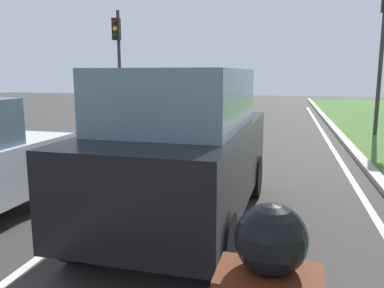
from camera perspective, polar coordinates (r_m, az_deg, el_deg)
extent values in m
plane|color=#383533|center=(11.49, 2.26, -0.95)|extent=(60.00, 60.00, 0.00)
cube|color=silver|center=(11.64, -1.12, -0.78)|extent=(0.12, 32.00, 0.01)
cube|color=silver|center=(11.38, 20.35, -1.68)|extent=(0.12, 32.00, 0.01)
cube|color=#9E9B93|center=(11.44, 22.85, -1.49)|extent=(0.24, 48.00, 0.12)
cube|color=black|center=(5.81, -1.11, -2.62)|extent=(2.05, 4.56, 1.10)
cube|color=slate|center=(5.54, -1.58, 6.67)|extent=(1.79, 2.75, 0.80)
cylinder|color=black|center=(7.62, -4.17, -3.80)|extent=(0.25, 0.77, 0.76)
cylinder|color=black|center=(7.24, 9.03, -4.64)|extent=(0.25, 0.77, 0.76)
cylinder|color=black|center=(4.98, -16.19, -11.92)|extent=(0.25, 0.77, 0.76)
cylinder|color=black|center=(4.38, 4.45, -14.67)|extent=(0.25, 0.77, 0.76)
cylinder|color=black|center=(7.08, -19.72, -5.98)|extent=(0.24, 0.65, 0.64)
cube|color=maroon|center=(12.65, -8.19, 3.19)|extent=(1.75, 3.75, 0.80)
cube|color=slate|center=(12.35, -8.74, 6.46)|extent=(1.54, 1.94, 0.68)
cylinder|color=black|center=(14.15, -8.96, 2.27)|extent=(0.24, 0.61, 0.60)
cylinder|color=black|center=(13.61, -3.14, 2.07)|extent=(0.24, 0.61, 0.60)
cylinder|color=black|center=(11.92, -13.86, 0.63)|extent=(0.24, 0.61, 0.60)
cylinder|color=black|center=(11.27, -7.12, 0.31)|extent=(0.24, 0.61, 0.60)
sphere|color=black|center=(1.56, 11.41, -13.39)|extent=(0.28, 0.28, 0.28)
cylinder|color=#2D2D2D|center=(15.37, 25.72, 10.81)|extent=(0.14, 0.14, 5.30)
cylinder|color=#2D2D2D|center=(17.60, -10.48, 10.70)|extent=(0.14, 0.14, 4.85)
cube|color=black|center=(17.51, -10.93, 16.06)|extent=(0.32, 0.24, 0.90)
sphere|color=#3F0F0F|center=(17.43, -11.14, 17.01)|extent=(0.20, 0.20, 0.20)
sphere|color=#F2AD19|center=(17.40, -11.11, 16.10)|extent=(0.20, 0.20, 0.20)
sphere|color=black|center=(17.37, -11.08, 15.18)|extent=(0.20, 0.20, 0.20)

